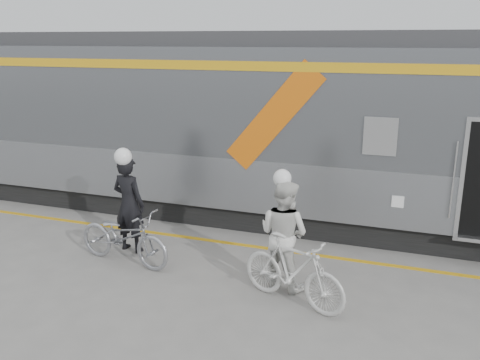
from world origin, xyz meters
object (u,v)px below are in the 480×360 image
at_px(bicycle_left, 124,236).
at_px(woman, 284,234).
at_px(man, 129,204).
at_px(bicycle_right, 293,271).

relative_size(bicycle_left, woman, 1.08).
bearing_deg(bicycle_left, man, 28.74).
bearing_deg(bicycle_right, man, 94.89).
distance_m(bicycle_left, woman, 2.96).
xyz_separation_m(bicycle_left, bicycle_right, (3.23, -0.43, 0.04)).
distance_m(bicycle_left, bicycle_right, 3.26).
height_order(woman, bicycle_right, woman).
height_order(man, woman, man).
bearing_deg(woman, man, 13.00).
bearing_deg(bicycle_right, bicycle_left, 103.24).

